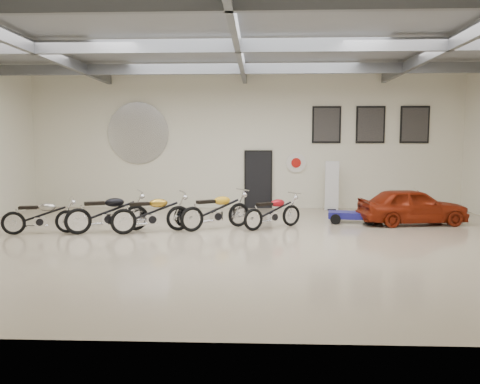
{
  "coord_description": "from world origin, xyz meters",
  "views": [
    {
      "loc": [
        0.49,
        -11.48,
        2.43
      ],
      "look_at": [
        0.0,
        1.2,
        1.1
      ],
      "focal_mm": 35.0,
      "sensor_mm": 36.0,
      "label": 1
    }
  ],
  "objects_px": {
    "motorcycle_black": "(107,212)",
    "motorcycle_yellow": "(216,210)",
    "go_kart": "(357,213)",
    "vintage_car": "(412,206)",
    "motorcycle_red": "(273,211)",
    "motorcycle_silver": "(40,215)",
    "banner_stand": "(332,185)",
    "motorcycle_gold": "(152,212)"
  },
  "relations": [
    {
      "from": "motorcycle_black",
      "to": "motorcycle_yellow",
      "type": "height_order",
      "value": "motorcycle_black"
    },
    {
      "from": "go_kart",
      "to": "vintage_car",
      "type": "height_order",
      "value": "vintage_car"
    },
    {
      "from": "motorcycle_yellow",
      "to": "motorcycle_red",
      "type": "bearing_deg",
      "value": -27.14
    },
    {
      "from": "motorcycle_silver",
      "to": "motorcycle_black",
      "type": "height_order",
      "value": "motorcycle_black"
    },
    {
      "from": "motorcycle_yellow",
      "to": "banner_stand",
      "type": "bearing_deg",
      "value": 11.91
    },
    {
      "from": "motorcycle_yellow",
      "to": "go_kart",
      "type": "relative_size",
      "value": 1.23
    },
    {
      "from": "motorcycle_silver",
      "to": "motorcycle_black",
      "type": "bearing_deg",
      "value": -4.63
    },
    {
      "from": "banner_stand",
      "to": "motorcycle_black",
      "type": "distance_m",
      "value": 8.16
    },
    {
      "from": "motorcycle_silver",
      "to": "motorcycle_gold",
      "type": "bearing_deg",
      "value": -8.01
    },
    {
      "from": "motorcycle_black",
      "to": "banner_stand",
      "type": "bearing_deg",
      "value": 8.02
    },
    {
      "from": "motorcycle_black",
      "to": "motorcycle_silver",
      "type": "bearing_deg",
      "value": 163.58
    },
    {
      "from": "go_kart",
      "to": "vintage_car",
      "type": "relative_size",
      "value": 0.54
    },
    {
      "from": "banner_stand",
      "to": "vintage_car",
      "type": "relative_size",
      "value": 0.57
    },
    {
      "from": "motorcycle_yellow",
      "to": "motorcycle_red",
      "type": "relative_size",
      "value": 1.12
    },
    {
      "from": "motorcycle_gold",
      "to": "go_kart",
      "type": "distance_m",
      "value": 6.16
    },
    {
      "from": "go_kart",
      "to": "vintage_car",
      "type": "distance_m",
      "value": 1.64
    },
    {
      "from": "motorcycle_yellow",
      "to": "motorcycle_gold",
      "type": "bearing_deg",
      "value": 164.9
    },
    {
      "from": "motorcycle_silver",
      "to": "motorcycle_red",
      "type": "distance_m",
      "value": 6.35
    },
    {
      "from": "motorcycle_red",
      "to": "go_kart",
      "type": "xyz_separation_m",
      "value": [
        2.59,
        0.96,
        -0.19
      ]
    },
    {
      "from": "motorcycle_red",
      "to": "vintage_car",
      "type": "xyz_separation_m",
      "value": [
        4.22,
        0.89,
        0.04
      ]
    },
    {
      "from": "vintage_car",
      "to": "motorcycle_black",
      "type": "bearing_deg",
      "value": 92.82
    },
    {
      "from": "motorcycle_black",
      "to": "motorcycle_yellow",
      "type": "distance_m",
      "value": 2.98
    },
    {
      "from": "motorcycle_yellow",
      "to": "motorcycle_red",
      "type": "xyz_separation_m",
      "value": [
        1.61,
        0.18,
        -0.06
      ]
    },
    {
      "from": "banner_stand",
      "to": "vintage_car",
      "type": "bearing_deg",
      "value": -54.88
    },
    {
      "from": "motorcycle_yellow",
      "to": "vintage_car",
      "type": "distance_m",
      "value": 5.92
    },
    {
      "from": "banner_stand",
      "to": "motorcycle_gold",
      "type": "distance_m",
      "value": 7.17
    },
    {
      "from": "banner_stand",
      "to": "motorcycle_red",
      "type": "bearing_deg",
      "value": -120.3
    },
    {
      "from": "motorcycle_gold",
      "to": "motorcycle_yellow",
      "type": "bearing_deg",
      "value": -5.54
    },
    {
      "from": "motorcycle_red",
      "to": "motorcycle_gold",
      "type": "bearing_deg",
      "value": 157.68
    },
    {
      "from": "motorcycle_gold",
      "to": "motorcycle_red",
      "type": "height_order",
      "value": "motorcycle_gold"
    },
    {
      "from": "banner_stand",
      "to": "go_kart",
      "type": "bearing_deg",
      "value": -82.33
    },
    {
      "from": "banner_stand",
      "to": "motorcycle_silver",
      "type": "height_order",
      "value": "banner_stand"
    },
    {
      "from": "motorcycle_red",
      "to": "vintage_car",
      "type": "relative_size",
      "value": 0.6
    },
    {
      "from": "motorcycle_silver",
      "to": "motorcycle_yellow",
      "type": "height_order",
      "value": "motorcycle_yellow"
    },
    {
      "from": "banner_stand",
      "to": "motorcycle_black",
      "type": "height_order",
      "value": "banner_stand"
    },
    {
      "from": "motorcycle_yellow",
      "to": "go_kart",
      "type": "height_order",
      "value": "motorcycle_yellow"
    },
    {
      "from": "motorcycle_silver",
      "to": "motorcycle_gold",
      "type": "relative_size",
      "value": 0.9
    },
    {
      "from": "motorcycle_red",
      "to": "vintage_car",
      "type": "bearing_deg",
      "value": -23.27
    },
    {
      "from": "vintage_car",
      "to": "motorcycle_silver",
      "type": "bearing_deg",
      "value": 92.58
    },
    {
      "from": "go_kart",
      "to": "vintage_car",
      "type": "xyz_separation_m",
      "value": [
        1.62,
        -0.07,
        0.23
      ]
    },
    {
      "from": "motorcycle_black",
      "to": "motorcycle_gold",
      "type": "bearing_deg",
      "value": -24.71
    },
    {
      "from": "motorcycle_red",
      "to": "go_kart",
      "type": "bearing_deg",
      "value": -14.79
    }
  ]
}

